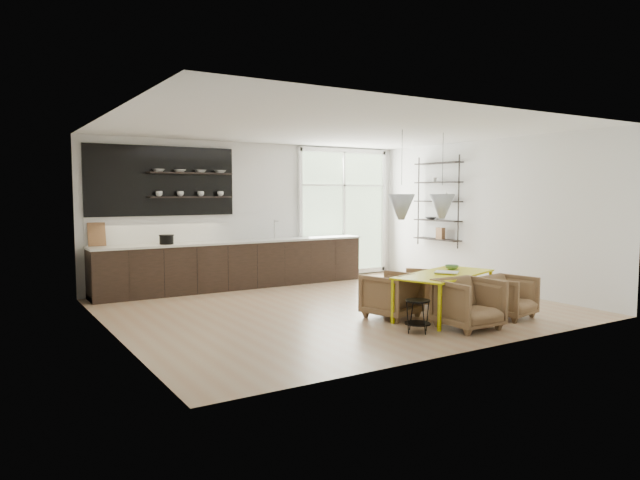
{
  "coord_description": "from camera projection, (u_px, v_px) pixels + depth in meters",
  "views": [
    {
      "loc": [
        -5.09,
        -7.7,
        1.88
      ],
      "look_at": [
        0.07,
        0.6,
        1.07
      ],
      "focal_mm": 32.0,
      "sensor_mm": 36.0,
      "label": 1
    }
  ],
  "objects": [
    {
      "name": "room",
      "position": [
        329.0,
        216.0,
        10.46
      ],
      "size": [
        7.02,
        6.01,
        2.91
      ],
      "color": "tan",
      "rests_on": "ground"
    },
    {
      "name": "kitchen_run",
      "position": [
        231.0,
        258.0,
        11.21
      ],
      "size": [
        5.54,
        0.69,
        2.75
      ],
      "color": "black",
      "rests_on": "ground"
    },
    {
      "name": "right_shelving",
      "position": [
        438.0,
        204.0,
        11.97
      ],
      "size": [
        0.26,
        1.22,
        1.9
      ],
      "color": "black",
      "rests_on": "ground"
    },
    {
      "name": "dining_table",
      "position": [
        444.0,
        276.0,
        8.61
      ],
      "size": [
        1.99,
        1.38,
        0.67
      ],
      "rotation": [
        0.0,
        0.0,
        0.34
      ],
      "color": "#D0CD04",
      "rests_on": "ground"
    },
    {
      "name": "armchair_back_left",
      "position": [
        391.0,
        295.0,
        8.62
      ],
      "size": [
        0.91,
        0.92,
        0.68
      ],
      "primitive_type": "imported",
      "rotation": [
        0.0,
        0.0,
        3.44
      ],
      "color": "brown",
      "rests_on": "ground"
    },
    {
      "name": "armchair_back_right",
      "position": [
        420.0,
        288.0,
        9.52
      ],
      "size": [
        0.91,
        0.92,
        0.6
      ],
      "primitive_type": "imported",
      "rotation": [
        0.0,
        0.0,
        3.78
      ],
      "color": "brown",
      "rests_on": "ground"
    },
    {
      "name": "armchair_front_left",
      "position": [
        469.0,
        304.0,
        7.87
      ],
      "size": [
        0.76,
        0.78,
        0.7
      ],
      "primitive_type": "imported",
      "rotation": [
        0.0,
        0.0,
        -0.01
      ],
      "color": "brown",
      "rests_on": "ground"
    },
    {
      "name": "armchair_front_right",
      "position": [
        508.0,
        297.0,
        8.59
      ],
      "size": [
        0.8,
        0.82,
        0.63
      ],
      "primitive_type": "imported",
      "rotation": [
        0.0,
        0.0,
        0.2
      ],
      "color": "brown",
      "rests_on": "ground"
    },
    {
      "name": "wire_stool",
      "position": [
        418.0,
        312.0,
        7.66
      ],
      "size": [
        0.35,
        0.35,
        0.45
      ],
      "rotation": [
        0.0,
        0.0,
        -0.17
      ],
      "color": "black",
      "rests_on": "ground"
    },
    {
      "name": "table_book",
      "position": [
        445.0,
        274.0,
        8.48
      ],
      "size": [
        0.4,
        0.42,
        0.03
      ],
      "primitive_type": "imported",
      "rotation": [
        0.0,
        0.0,
        0.62
      ],
      "color": "white",
      "rests_on": "dining_table"
    },
    {
      "name": "table_bowl",
      "position": [
        452.0,
        267.0,
        9.06
      ],
      "size": [
        0.29,
        0.29,
        0.07
      ],
      "primitive_type": "imported",
      "rotation": [
        0.0,
        0.0,
        0.55
      ],
      "color": "#598555",
      "rests_on": "dining_table"
    }
  ]
}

